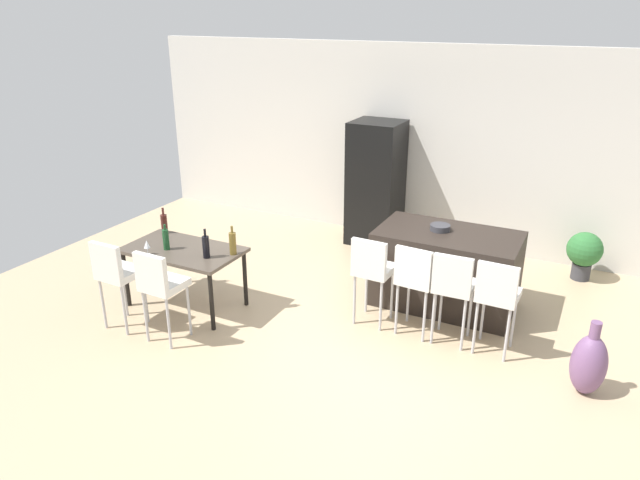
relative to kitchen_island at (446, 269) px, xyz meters
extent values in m
plane|color=tan|center=(-0.57, -0.94, -0.46)|extent=(10.00, 10.00, 0.00)
cube|color=beige|center=(-0.57, 1.96, 0.99)|extent=(10.00, 0.12, 2.90)
cube|color=black|center=(0.00, 0.00, 0.00)|extent=(1.64, 0.93, 0.92)
cube|color=silver|center=(-0.60, -0.78, 0.19)|extent=(0.41, 0.41, 0.08)
cube|color=silver|center=(-0.61, -0.95, 0.41)|extent=(0.40, 0.07, 0.36)
cylinder|color=#B2B2B7|center=(-0.76, -0.62, -0.16)|extent=(0.03, 0.03, 0.61)
cylinder|color=#B2B2B7|center=(-0.44, -0.63, -0.16)|extent=(0.03, 0.03, 0.61)
cylinder|color=#B2B2B7|center=(-0.77, -0.94, -0.16)|extent=(0.03, 0.03, 0.61)
cylinder|color=#B2B2B7|center=(-0.45, -0.95, -0.16)|extent=(0.03, 0.03, 0.61)
cube|color=silver|center=(-0.10, -0.78, 0.19)|extent=(0.43, 0.43, 0.08)
cube|color=silver|center=(-0.11, -0.95, 0.41)|extent=(0.40, 0.09, 0.36)
cylinder|color=#B2B2B7|center=(-0.25, -0.61, -0.16)|extent=(0.03, 0.03, 0.61)
cylinder|color=#B2B2B7|center=(0.07, -0.63, -0.16)|extent=(0.03, 0.03, 0.61)
cylinder|color=#B2B2B7|center=(-0.27, -0.93, -0.16)|extent=(0.03, 0.03, 0.61)
cylinder|color=#B2B2B7|center=(0.05, -0.95, -0.16)|extent=(0.03, 0.03, 0.61)
cube|color=silver|center=(0.30, -0.78, 0.19)|extent=(0.41, 0.41, 0.08)
cube|color=silver|center=(0.30, -0.95, 0.41)|extent=(0.40, 0.07, 0.36)
cylinder|color=#B2B2B7|center=(0.13, -0.63, -0.16)|extent=(0.03, 0.03, 0.61)
cylinder|color=#B2B2B7|center=(0.45, -0.62, -0.16)|extent=(0.03, 0.03, 0.61)
cylinder|color=#B2B2B7|center=(0.14, -0.95, -0.16)|extent=(0.03, 0.03, 0.61)
cylinder|color=#B2B2B7|center=(0.46, -0.94, -0.16)|extent=(0.03, 0.03, 0.61)
cube|color=silver|center=(0.74, -0.78, 0.19)|extent=(0.41, 0.41, 0.08)
cube|color=silver|center=(0.74, -0.95, 0.41)|extent=(0.40, 0.07, 0.36)
cylinder|color=#B2B2B7|center=(0.59, -0.62, -0.16)|extent=(0.03, 0.03, 0.61)
cylinder|color=#B2B2B7|center=(0.91, -0.63, -0.16)|extent=(0.03, 0.03, 0.61)
cylinder|color=#B2B2B7|center=(0.58, -0.94, -0.16)|extent=(0.03, 0.03, 0.61)
cylinder|color=#B2B2B7|center=(0.90, -0.95, -0.16)|extent=(0.03, 0.03, 0.61)
cube|color=#4C4238|center=(-2.74, -1.45, 0.26)|extent=(1.37, 0.78, 0.04)
cylinder|color=black|center=(-3.37, -1.12, -0.11)|extent=(0.05, 0.05, 0.70)
cylinder|color=black|center=(-2.12, -1.12, -0.11)|extent=(0.05, 0.05, 0.70)
cylinder|color=black|center=(-3.37, -1.78, -0.11)|extent=(0.05, 0.05, 0.70)
cylinder|color=black|center=(-2.12, -1.78, -0.11)|extent=(0.05, 0.05, 0.70)
cube|color=silver|center=(-3.05, -2.14, 0.19)|extent=(0.41, 0.41, 0.08)
cube|color=silver|center=(-3.05, -2.31, 0.41)|extent=(0.40, 0.07, 0.36)
cylinder|color=#B2B2B7|center=(-3.21, -1.97, -0.16)|extent=(0.03, 0.03, 0.61)
cylinder|color=#B2B2B7|center=(-2.89, -1.98, -0.16)|extent=(0.03, 0.03, 0.61)
cylinder|color=#B2B2B7|center=(-3.21, -2.29, -0.16)|extent=(0.03, 0.03, 0.61)
cylinder|color=#B2B2B7|center=(-2.89, -2.30, -0.16)|extent=(0.03, 0.03, 0.61)
cube|color=silver|center=(-2.43, -2.14, 0.19)|extent=(0.41, 0.41, 0.08)
cube|color=silver|center=(-2.44, -2.31, 0.41)|extent=(0.40, 0.07, 0.36)
cylinder|color=#B2B2B7|center=(-2.59, -1.97, -0.16)|extent=(0.03, 0.03, 0.61)
cylinder|color=#B2B2B7|center=(-2.27, -1.98, -0.16)|extent=(0.03, 0.03, 0.61)
cylinder|color=#B2B2B7|center=(-2.60, -2.29, -0.16)|extent=(0.03, 0.03, 0.61)
cylinder|color=#B2B2B7|center=(-2.28, -2.30, -0.16)|extent=(0.03, 0.03, 0.61)
cylinder|color=brown|center=(-2.12, -1.31, 0.41)|extent=(0.08, 0.08, 0.26)
cylinder|color=brown|center=(-2.12, -1.31, 0.58)|extent=(0.03, 0.03, 0.08)
cylinder|color=#194723|center=(-2.89, -1.55, 0.40)|extent=(0.07, 0.07, 0.24)
cylinder|color=#194723|center=(-2.89, -1.55, 0.56)|extent=(0.03, 0.03, 0.07)
cylinder|color=black|center=(-2.33, -1.53, 0.41)|extent=(0.08, 0.08, 0.25)
cylinder|color=black|center=(-2.33, -1.53, 0.58)|extent=(0.03, 0.03, 0.09)
cylinder|color=#471E19|center=(-3.27, -1.14, 0.40)|extent=(0.08, 0.08, 0.24)
cylinder|color=#471E19|center=(-3.27, -1.14, 0.56)|extent=(0.03, 0.03, 0.09)
cylinder|color=silver|center=(-2.98, -1.76, 0.28)|extent=(0.06, 0.06, 0.00)
cylinder|color=silver|center=(-2.98, -1.76, 0.32)|extent=(0.01, 0.01, 0.08)
cone|color=silver|center=(-2.98, -1.76, 0.41)|extent=(0.07, 0.07, 0.09)
cube|color=black|center=(-1.53, 1.52, 0.46)|extent=(0.72, 0.68, 1.84)
cylinder|color=#333338|center=(-0.12, 0.03, 0.50)|extent=(0.23, 0.23, 0.07)
ellipsoid|color=#704C75|center=(1.67, -1.13, -0.16)|extent=(0.32, 0.32, 0.60)
cylinder|color=#704C75|center=(1.67, -1.13, 0.20)|extent=(0.10, 0.10, 0.17)
cylinder|color=#38383D|center=(1.43, 1.51, -0.35)|extent=(0.24, 0.24, 0.22)
sphere|color=#2D6B33|center=(1.43, 1.51, -0.04)|extent=(0.45, 0.45, 0.45)
camera|label=1|loc=(1.52, -6.29, 2.90)|focal=32.67mm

